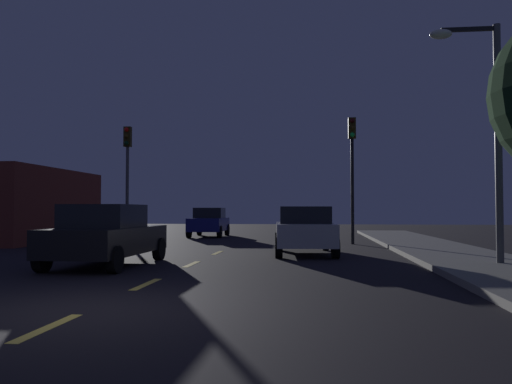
{
  "coord_description": "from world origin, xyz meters",
  "views": [
    {
      "loc": [
        3.25,
        -7.38,
        1.44
      ],
      "look_at": [
        0.69,
        15.79,
        2.25
      ],
      "focal_mm": 36.93,
      "sensor_mm": 36.0,
      "label": 1
    }
  ],
  "objects_px": {
    "traffic_signal_right": "(352,156)",
    "car_adjacent_lane": "(106,235)",
    "car_stopped_ahead": "(304,230)",
    "street_lamp_right": "(486,118)",
    "car_oncoming_far": "(209,222)",
    "traffic_signal_left": "(127,162)"
  },
  "relations": [
    {
      "from": "traffic_signal_right",
      "to": "street_lamp_right",
      "type": "distance_m",
      "value": 9.51
    },
    {
      "from": "car_adjacent_lane",
      "to": "car_oncoming_far",
      "type": "bearing_deg",
      "value": 91.4
    },
    {
      "from": "car_oncoming_far",
      "to": "car_stopped_ahead",
      "type": "bearing_deg",
      "value": -63.95
    },
    {
      "from": "traffic_signal_right",
      "to": "car_stopped_ahead",
      "type": "relative_size",
      "value": 1.24
    },
    {
      "from": "car_adjacent_lane",
      "to": "street_lamp_right",
      "type": "distance_m",
      "value": 10.07
    },
    {
      "from": "car_oncoming_far",
      "to": "street_lamp_right",
      "type": "bearing_deg",
      "value": -56.16
    },
    {
      "from": "traffic_signal_right",
      "to": "car_stopped_ahead",
      "type": "xyz_separation_m",
      "value": [
        -1.95,
        -5.29,
        -2.96
      ]
    },
    {
      "from": "traffic_signal_right",
      "to": "car_adjacent_lane",
      "type": "distance_m",
      "value": 12.17
    },
    {
      "from": "car_stopped_ahead",
      "to": "car_adjacent_lane",
      "type": "distance_m",
      "value": 6.58
    },
    {
      "from": "car_stopped_ahead",
      "to": "street_lamp_right",
      "type": "distance_m",
      "value": 6.66
    },
    {
      "from": "traffic_signal_right",
      "to": "car_oncoming_far",
      "type": "distance_m",
      "value": 9.82
    },
    {
      "from": "street_lamp_right",
      "to": "car_oncoming_far",
      "type": "bearing_deg",
      "value": 123.84
    },
    {
      "from": "traffic_signal_left",
      "to": "traffic_signal_right",
      "type": "xyz_separation_m",
      "value": [
        9.93,
        0.0,
        0.14
      ]
    },
    {
      "from": "car_oncoming_far",
      "to": "traffic_signal_left",
      "type": "bearing_deg",
      "value": -113.91
    },
    {
      "from": "car_stopped_ahead",
      "to": "street_lamp_right",
      "type": "xyz_separation_m",
      "value": [
        4.59,
        -3.84,
        2.94
      ]
    },
    {
      "from": "traffic_signal_left",
      "to": "traffic_signal_right",
      "type": "distance_m",
      "value": 9.93
    },
    {
      "from": "street_lamp_right",
      "to": "traffic_signal_left",
      "type": "bearing_deg",
      "value": 143.98
    },
    {
      "from": "car_adjacent_lane",
      "to": "traffic_signal_right",
      "type": "bearing_deg",
      "value": 53.68
    },
    {
      "from": "street_lamp_right",
      "to": "car_stopped_ahead",
      "type": "bearing_deg",
      "value": 140.05
    },
    {
      "from": "car_adjacent_lane",
      "to": "street_lamp_right",
      "type": "bearing_deg",
      "value": 2.26
    },
    {
      "from": "traffic_signal_right",
      "to": "car_stopped_ahead",
      "type": "distance_m",
      "value": 6.37
    },
    {
      "from": "car_adjacent_lane",
      "to": "street_lamp_right",
      "type": "relative_size",
      "value": 0.73
    }
  ]
}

